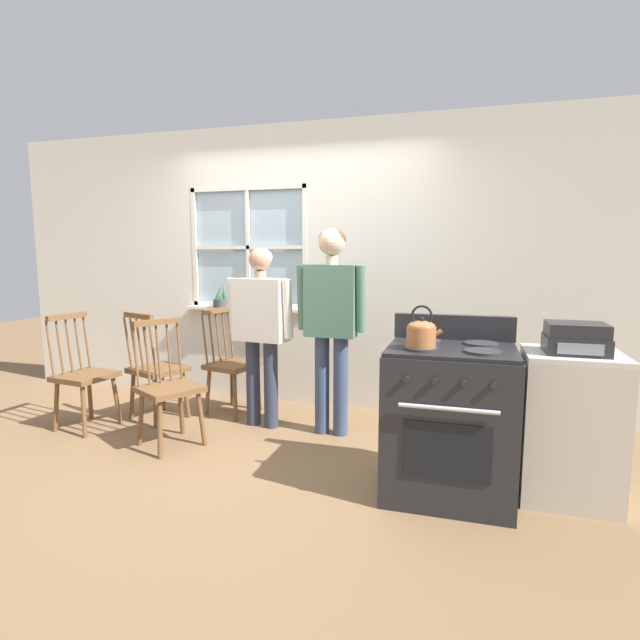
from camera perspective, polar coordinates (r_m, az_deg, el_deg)
name	(u,v)px	position (r m, az deg, el deg)	size (l,w,h in m)	color
ground_plane	(243,455)	(3.87, -8.77, -14.98)	(16.00, 16.00, 0.00)	brown
wall_back	(306,268)	(4.86, -1.65, 5.94)	(6.40, 0.16, 2.70)	silver
chair_by_window	(156,370)	(4.69, -18.25, -5.45)	(0.53, 0.52, 0.97)	brown
chair_near_wall	(169,388)	(4.04, -16.93, -7.49)	(0.56, 0.56, 0.97)	brown
chair_center_cluster	(231,365)	(4.73, -10.13, -5.08)	(0.49, 0.50, 0.97)	brown
chair_near_stove	(83,376)	(4.70, -25.42, -5.79)	(0.45, 0.47, 0.97)	brown
person_elderly_left	(261,320)	(4.23, -6.76, -0.02)	(0.62, 0.27, 1.52)	#2D3347
person_teen_center	(332,310)	(4.00, 1.33, 1.15)	(0.56, 0.23, 1.68)	#384766
stove	(449,419)	(3.21, 14.56, -10.95)	(0.76, 0.68, 1.08)	#232326
kettle	(421,333)	(2.96, 11.52, -1.43)	(0.21, 0.17, 0.25)	#A86638
potted_plant	(222,301)	(5.14, -11.18, 2.17)	(0.17, 0.17, 0.23)	#42474C
side_counter	(569,426)	(3.42, 26.57, -10.75)	(0.55, 0.50, 0.90)	beige
stereo	(576,339)	(3.28, 27.20, -1.89)	(0.34, 0.29, 0.18)	#232326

